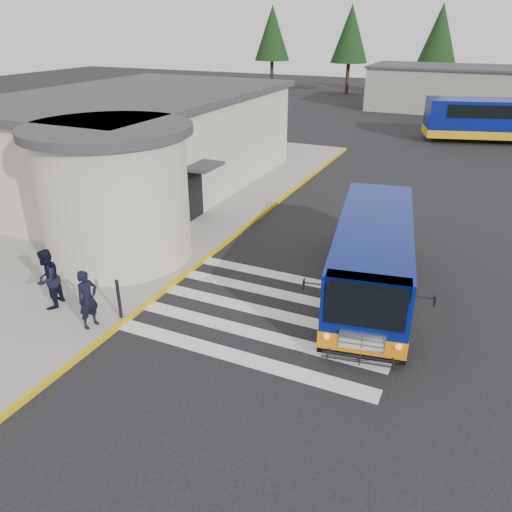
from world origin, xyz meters
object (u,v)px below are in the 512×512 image
at_px(pedestrian_a, 88,299).
at_px(bollard, 119,299).
at_px(transit_bus, 372,260).
at_px(pedestrian_b, 48,279).
at_px(far_bus_a, 498,119).

xyz_separation_m(pedestrian_a, bollard, (0.48, 0.72, -0.26)).
relative_size(transit_bus, bollard, 7.23).
bearing_deg(bollard, pedestrian_a, -123.84).
xyz_separation_m(transit_bus, pedestrian_a, (-6.73, -5.56, -0.15)).
distance_m(transit_bus, pedestrian_b, 10.04).
bearing_deg(far_bus_a, transit_bus, 157.31).
relative_size(pedestrian_a, bollard, 1.41).
bearing_deg(far_bus_a, pedestrian_a, 146.94).
bearing_deg(pedestrian_a, pedestrian_b, 89.95).
relative_size(transit_bus, pedestrian_b, 4.77).
distance_m(pedestrian_a, far_bus_a, 33.46).
bearing_deg(pedestrian_b, bollard, 82.58).
distance_m(transit_bus, bollard, 7.92).
height_order(pedestrian_a, far_bus_a, far_bus_a).
bearing_deg(transit_bus, pedestrian_b, -158.59).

